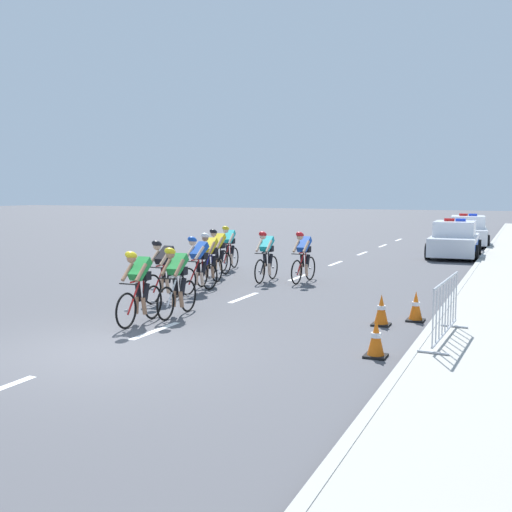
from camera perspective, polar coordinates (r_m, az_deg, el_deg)
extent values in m
plane|color=#4C4C51|center=(10.73, -14.41, -8.69)|extent=(160.00, 160.00, 0.00)
cube|color=#9E9E99|center=(22.27, 20.00, -1.03)|extent=(0.16, 60.00, 0.13)
cube|color=white|center=(12.01, -9.47, -6.97)|extent=(0.14, 1.60, 0.01)
cube|color=white|center=(15.42, -1.16, -3.96)|extent=(0.14, 1.60, 0.01)
cube|color=white|center=(19.07, 4.03, -2.02)|extent=(0.14, 1.60, 0.01)
cube|color=white|center=(22.83, 7.52, -0.70)|extent=(0.14, 1.60, 0.01)
cube|color=white|center=(26.66, 10.02, 0.25)|extent=(0.14, 1.60, 0.01)
cube|color=white|center=(30.53, 11.88, 0.95)|extent=(0.14, 1.60, 0.01)
cube|color=white|center=(34.44, 13.33, 1.50)|extent=(0.14, 1.60, 0.01)
torus|color=black|center=(12.21, -12.17, -5.08)|extent=(0.08, 0.73, 0.72)
cylinder|color=#99999E|center=(12.21, -12.17, -5.08)|extent=(0.06, 0.06, 0.06)
torus|color=black|center=(13.04, -9.73, -4.32)|extent=(0.08, 0.73, 0.72)
cylinder|color=#99999E|center=(13.04, -9.73, -4.32)|extent=(0.06, 0.06, 0.06)
cylinder|color=#B21919|center=(12.49, -11.08, -2.30)|extent=(0.06, 0.55, 0.04)
cylinder|color=#B21919|center=(12.40, -11.49, -3.89)|extent=(0.06, 0.48, 0.63)
cylinder|color=#B21919|center=(12.71, -10.57, -3.54)|extent=(0.04, 0.04, 0.65)
cylinder|color=black|center=(12.21, -11.96, -2.61)|extent=(0.42, 0.05, 0.03)
cube|color=black|center=(12.65, -10.60, -2.00)|extent=(0.11, 0.22, 0.05)
cube|color=green|center=(12.52, -10.92, -1.17)|extent=(0.31, 0.56, 0.46)
cube|color=black|center=(12.64, -10.63, -1.83)|extent=(0.29, 0.21, 0.18)
cylinder|color=black|center=(12.60, -10.37, -3.43)|extent=(0.12, 0.23, 0.40)
cylinder|color=#9E7051|center=(12.58, -10.54, -4.67)|extent=(0.10, 0.16, 0.36)
cylinder|color=black|center=(12.70, -11.06, -3.37)|extent=(0.12, 0.17, 0.40)
cylinder|color=#9E7051|center=(12.68, -11.23, -4.60)|extent=(0.10, 0.13, 0.36)
cylinder|color=#9E7051|center=(12.26, -10.82, -1.56)|extent=(0.10, 0.40, 0.35)
cylinder|color=#9E7051|center=(12.44, -12.07, -1.48)|extent=(0.10, 0.40, 0.35)
sphere|color=#9E7051|center=(12.24, -11.69, -0.22)|extent=(0.19, 0.19, 0.19)
ellipsoid|color=yellow|center=(12.23, -11.73, 0.08)|extent=(0.25, 0.33, 0.24)
torus|color=black|center=(12.82, -8.54, -4.47)|extent=(0.08, 0.73, 0.72)
cylinder|color=#99999E|center=(12.82, -8.54, -4.47)|extent=(0.06, 0.06, 0.06)
torus|color=black|center=(13.68, -6.42, -3.77)|extent=(0.08, 0.73, 0.72)
cylinder|color=#99999E|center=(13.68, -6.42, -3.77)|extent=(0.06, 0.06, 0.06)
cylinder|color=white|center=(13.12, -7.58, -1.84)|extent=(0.06, 0.55, 0.04)
cylinder|color=white|center=(13.02, -7.94, -3.35)|extent=(0.06, 0.48, 0.63)
cylinder|color=white|center=(13.34, -7.14, -3.02)|extent=(0.04, 0.04, 0.65)
cylinder|color=black|center=(12.82, -8.35, -2.12)|extent=(0.42, 0.05, 0.03)
cube|color=black|center=(13.29, -7.16, -1.55)|extent=(0.11, 0.22, 0.05)
cube|color=green|center=(13.16, -7.44, -0.76)|extent=(0.30, 0.56, 0.45)
cube|color=black|center=(13.28, -7.19, -1.39)|extent=(0.29, 0.21, 0.18)
cylinder|color=black|center=(13.24, -6.93, -2.91)|extent=(0.12, 0.23, 0.40)
cylinder|color=#9E7051|center=(13.21, -7.08, -4.09)|extent=(0.10, 0.16, 0.36)
cylinder|color=black|center=(13.33, -7.61, -2.86)|extent=(0.12, 0.17, 0.40)
cylinder|color=#9E7051|center=(13.30, -7.76, -4.03)|extent=(0.10, 0.13, 0.36)
cylinder|color=#9E7051|center=(12.90, -7.28, -1.12)|extent=(0.09, 0.40, 0.35)
cylinder|color=#9E7051|center=(13.06, -8.51, -1.05)|extent=(0.09, 0.40, 0.35)
sphere|color=#9E7051|center=(12.87, -8.10, 0.15)|extent=(0.19, 0.19, 0.19)
ellipsoid|color=yellow|center=(12.86, -8.13, 0.44)|extent=(0.24, 0.32, 0.24)
torus|color=black|center=(14.72, -9.79, -3.12)|extent=(0.08, 0.73, 0.72)
cylinder|color=#99999E|center=(14.72, -9.79, -3.12)|extent=(0.06, 0.06, 0.06)
torus|color=black|center=(15.52, -7.57, -2.60)|extent=(0.08, 0.73, 0.72)
cylinder|color=#99999E|center=(15.52, -7.57, -2.60)|extent=(0.06, 0.06, 0.06)
cylinder|color=#B21919|center=(15.00, -8.79, -0.85)|extent=(0.06, 0.55, 0.04)
cylinder|color=#B21919|center=(14.91, -9.17, -2.16)|extent=(0.06, 0.48, 0.63)
cylinder|color=#B21919|center=(15.20, -8.33, -1.91)|extent=(0.04, 0.04, 0.65)
cylinder|color=black|center=(14.73, -9.59, -1.07)|extent=(0.42, 0.05, 0.03)
cube|color=black|center=(15.16, -8.35, -0.62)|extent=(0.11, 0.22, 0.05)
cube|color=black|center=(15.04, -8.64, 0.09)|extent=(0.31, 0.57, 0.44)
cube|color=black|center=(15.15, -8.37, -0.47)|extent=(0.29, 0.21, 0.18)
cylinder|color=black|center=(15.10, -8.19, -1.81)|extent=(0.12, 0.23, 0.40)
cylinder|color=tan|center=(15.07, -8.35, -2.84)|extent=(0.10, 0.16, 0.36)
cylinder|color=black|center=(15.20, -8.74, -1.76)|extent=(0.12, 0.17, 0.40)
cylinder|color=tan|center=(15.18, -8.90, -2.78)|extent=(0.10, 0.13, 0.36)
cylinder|color=tan|center=(14.78, -8.62, -0.21)|extent=(0.10, 0.40, 0.35)
cylinder|color=tan|center=(14.96, -9.61, -0.15)|extent=(0.10, 0.40, 0.35)
sphere|color=tan|center=(14.77, -9.33, 0.90)|extent=(0.19, 0.19, 0.19)
ellipsoid|color=black|center=(14.76, -9.36, 1.15)|extent=(0.25, 0.33, 0.24)
torus|color=black|center=(15.84, -6.47, -2.41)|extent=(0.13, 0.72, 0.72)
cylinder|color=#99999E|center=(15.84, -6.47, -2.41)|extent=(0.07, 0.07, 0.06)
torus|color=black|center=(16.64, -4.38, -1.97)|extent=(0.13, 0.72, 0.72)
cylinder|color=#99999E|center=(16.64, -4.38, -1.97)|extent=(0.07, 0.07, 0.06)
cylinder|color=#B21919|center=(16.13, -5.53, -0.32)|extent=(0.10, 0.55, 0.04)
cylinder|color=#B21919|center=(16.03, -5.89, -1.53)|extent=(0.09, 0.48, 0.63)
cylinder|color=#B21919|center=(16.32, -5.10, -1.31)|extent=(0.04, 0.04, 0.65)
cylinder|color=black|center=(15.85, -6.28, -0.51)|extent=(0.42, 0.08, 0.03)
cube|color=black|center=(16.28, -5.11, -0.11)|extent=(0.12, 0.23, 0.05)
cube|color=blue|center=(16.16, -5.38, 0.55)|extent=(0.34, 0.58, 0.45)
cube|color=black|center=(16.27, -5.13, 0.03)|extent=(0.30, 0.23, 0.18)
cylinder|color=black|center=(16.22, -4.97, -1.22)|extent=(0.13, 0.23, 0.40)
cylinder|color=beige|center=(16.19, -5.12, -2.17)|extent=(0.11, 0.16, 0.36)
cylinder|color=black|center=(16.32, -5.48, -1.17)|extent=(0.13, 0.18, 0.40)
cylinder|color=beige|center=(16.30, -5.64, -2.12)|extent=(0.10, 0.13, 0.36)
cylinder|color=beige|center=(15.90, -5.37, 0.28)|extent=(0.12, 0.41, 0.35)
cylinder|color=beige|center=(16.09, -6.29, 0.34)|extent=(0.12, 0.41, 0.35)
sphere|color=beige|center=(15.90, -6.02, 1.32)|extent=(0.19, 0.19, 0.19)
ellipsoid|color=blue|center=(15.89, -6.05, 1.55)|extent=(0.26, 0.34, 0.24)
torus|color=black|center=(17.14, -5.13, -1.74)|extent=(0.08, 0.73, 0.72)
cylinder|color=#99999E|center=(17.14, -5.13, -1.74)|extent=(0.06, 0.06, 0.06)
torus|color=black|center=(18.03, -3.70, -1.34)|extent=(0.08, 0.73, 0.72)
cylinder|color=#99999E|center=(18.03, -3.70, -1.34)|extent=(0.06, 0.06, 0.06)
cylinder|color=#1E1E99|center=(17.47, -4.48, 0.19)|extent=(0.06, 0.55, 0.04)
cylinder|color=#1E1E99|center=(17.36, -4.73, -0.93)|extent=(0.06, 0.48, 0.63)
cylinder|color=#1E1E99|center=(17.69, -4.19, -0.72)|extent=(0.04, 0.04, 0.65)
cylinder|color=black|center=(17.16, -4.99, 0.01)|extent=(0.42, 0.05, 0.03)
cube|color=black|center=(17.65, -4.20, 0.39)|extent=(0.11, 0.22, 0.05)
cube|color=yellow|center=(17.52, -4.38, 1.00)|extent=(0.31, 0.56, 0.44)
cube|color=black|center=(17.64, -4.21, 0.51)|extent=(0.29, 0.21, 0.18)
cylinder|color=black|center=(17.59, -4.01, -0.63)|extent=(0.12, 0.23, 0.40)
cylinder|color=#9E7051|center=(17.55, -4.12, -1.51)|extent=(0.10, 0.16, 0.36)
cylinder|color=black|center=(17.67, -4.54, -0.60)|extent=(0.12, 0.17, 0.40)
cylinder|color=#9E7051|center=(17.63, -4.64, -1.48)|extent=(0.10, 0.13, 0.36)
cylinder|color=#9E7051|center=(17.26, -4.21, 0.76)|extent=(0.10, 0.40, 0.35)
cylinder|color=#9E7051|center=(17.40, -5.16, 0.79)|extent=(0.10, 0.40, 0.35)
sphere|color=#9E7051|center=(17.23, -4.82, 1.71)|extent=(0.19, 0.19, 0.19)
ellipsoid|color=white|center=(17.22, -4.84, 1.92)|extent=(0.24, 0.33, 0.24)
torus|color=black|center=(17.69, 0.36, -1.47)|extent=(0.04, 0.72, 0.72)
cylinder|color=#99999E|center=(17.69, 0.36, -1.47)|extent=(0.06, 0.06, 0.06)
torus|color=black|center=(18.60, 1.61, -1.09)|extent=(0.04, 0.72, 0.72)
cylinder|color=#99999E|center=(18.60, 1.61, -1.09)|extent=(0.06, 0.06, 0.06)
cylinder|color=black|center=(18.04, 0.94, 0.40)|extent=(0.04, 0.55, 0.04)
cylinder|color=black|center=(17.91, 0.71, -0.68)|extent=(0.04, 0.48, 0.63)
cylinder|color=black|center=(18.25, 1.19, -0.49)|extent=(0.04, 0.04, 0.65)
cylinder|color=black|center=(17.72, 0.49, 0.23)|extent=(0.42, 0.03, 0.03)
cube|color=black|center=(18.22, 1.19, 0.58)|extent=(0.10, 0.22, 0.05)
cube|color=#19B2B7|center=(18.08, 1.04, 1.18)|extent=(0.28, 0.55, 0.45)
cube|color=black|center=(18.20, 1.18, 0.70)|extent=(0.28, 0.20, 0.18)
cylinder|color=black|center=(18.16, 1.37, -0.40)|extent=(0.11, 0.22, 0.40)
cylinder|color=beige|center=(18.12, 1.27, -1.26)|extent=(0.09, 0.15, 0.36)
cylinder|color=black|center=(18.23, 0.85, -0.37)|extent=(0.11, 0.17, 0.40)
cylinder|color=beige|center=(18.19, 0.75, -1.23)|extent=(0.09, 0.12, 0.36)
cylinder|color=beige|center=(17.83, 1.23, 0.94)|extent=(0.08, 0.40, 0.35)
cylinder|color=beige|center=(17.96, 0.29, 0.98)|extent=(0.08, 0.40, 0.35)
sphere|color=beige|center=(17.79, 0.65, 1.87)|extent=(0.19, 0.19, 0.19)
ellipsoid|color=red|center=(17.78, 0.64, 2.08)|extent=(0.23, 0.31, 0.24)
torus|color=black|center=(18.83, -4.35, -1.02)|extent=(0.07, 0.72, 0.72)
cylinder|color=#99999E|center=(18.83, -4.35, -1.02)|extent=(0.06, 0.06, 0.06)
torus|color=black|center=(19.69, -2.88, -0.70)|extent=(0.07, 0.72, 0.72)
cylinder|color=#99999E|center=(19.69, -2.88, -0.70)|extent=(0.06, 0.06, 0.06)
cylinder|color=black|center=(19.16, -3.68, 0.73)|extent=(0.05, 0.55, 0.04)
cylinder|color=black|center=(19.04, -3.94, -0.29)|extent=(0.05, 0.48, 0.63)
cylinder|color=black|center=(19.36, -3.38, -0.12)|extent=(0.04, 0.04, 0.65)
cylinder|color=black|center=(18.86, -4.21, 0.57)|extent=(0.42, 0.04, 0.03)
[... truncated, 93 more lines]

